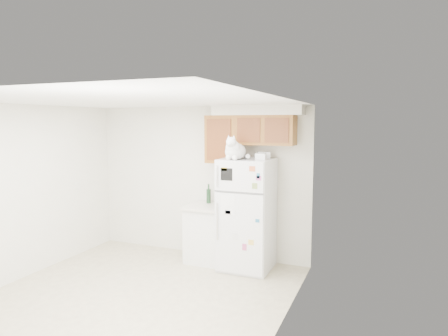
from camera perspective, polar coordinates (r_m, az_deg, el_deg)
The scene contains 9 objects.
ground_plane at distance 5.46m, azimuth -13.00°, elevation -17.95°, with size 3.80×4.00×0.01m, color beige.
room_shell at distance 5.14m, azimuth -10.80°, elevation 0.05°, with size 3.84×4.04×2.52m.
refrigerator at distance 6.12m, azimuth 3.25°, elevation -6.60°, with size 0.76×0.78×1.70m.
base_counter at distance 6.53m, azimuth -2.37°, elevation -9.26°, with size 0.64×0.64×0.92m.
cat at distance 5.81m, azimuth 1.54°, elevation 2.55°, with size 0.36×0.52×0.37m.
storage_box_back at distance 6.04m, azimuth 5.68°, elevation 1.84°, with size 0.18×0.13×0.10m, color white.
storage_box_front at distance 5.86m, azimuth 5.29°, elevation 1.65°, with size 0.15×0.11×0.09m, color white.
bottle_green at distance 6.57m, azimuth -2.21°, elevation -3.66°, with size 0.07×0.07×0.32m, color #19381E, non-canonical shape.
bottle_amber at distance 6.45m, azimuth -1.01°, elevation -3.80°, with size 0.08×0.08×0.33m, color #593814, non-canonical shape.
Camera 1 is at (2.90, -4.04, 2.25)m, focal length 32.00 mm.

